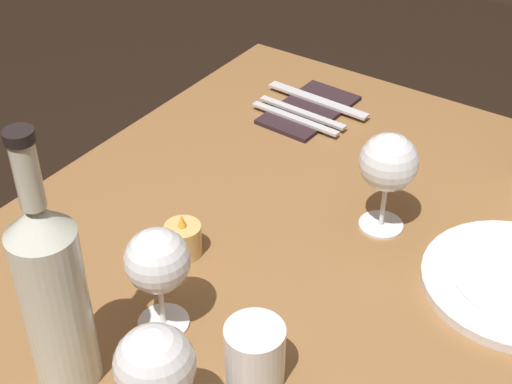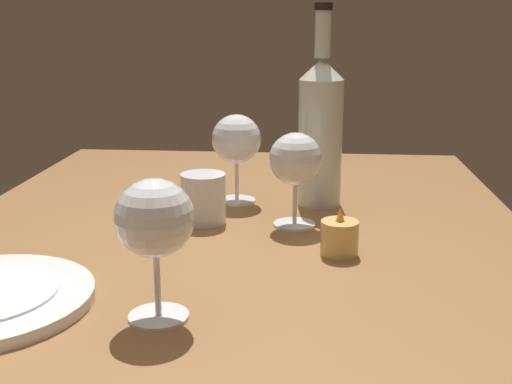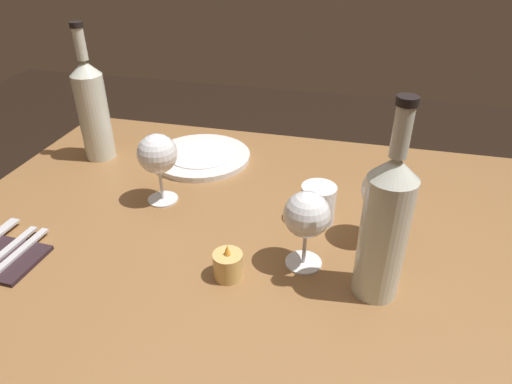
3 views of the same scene
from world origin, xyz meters
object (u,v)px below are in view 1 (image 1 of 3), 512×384
wine_glass_left (158,263)px  wine_bottle (53,293)px  water_tumbler (255,356)px  fork_inner (302,112)px  wine_glass_right (155,367)px  wine_glass_centre (388,164)px  folded_napkin (309,110)px  table_knife (318,100)px  votive_candle (183,240)px  fork_outer (295,118)px

wine_glass_left → wine_bottle: bearing=162.8°
water_tumbler → fork_inner: size_ratio=0.44×
wine_glass_right → fork_inner: wine_glass_right is taller
wine_glass_centre → wine_bottle: wine_bottle is taller
wine_glass_left → wine_bottle: (-0.12, 0.04, 0.03)m
wine_bottle → folded_napkin: bearing=7.0°
wine_bottle → fork_inner: 0.68m
wine_glass_right → fork_inner: 0.71m
table_knife → wine_glass_left: bearing=-168.3°
votive_candle → table_knife: (0.47, 0.06, -0.01)m
water_tumbler → wine_glass_centre: bearing=0.9°
folded_napkin → table_knife: 0.03m
wine_glass_right → fork_outer: wine_glass_right is taller
votive_candle → fork_outer: bearing=8.4°
wine_bottle → table_knife: 0.73m
wine_glass_centre → table_knife: wine_glass_centre is taller
fork_outer → table_knife: 0.08m
wine_glass_right → folded_napkin: 0.73m
votive_candle → table_knife: 0.47m
wine_glass_right → fork_inner: bearing=18.9°
wine_glass_left → wine_glass_centre: bearing=-22.5°
wine_glass_left → folded_napkin: bearing=12.3°
wine_glass_centre → votive_candle: 0.31m
wine_glass_right → wine_glass_centre: (0.46, -0.03, 0.00)m
fork_inner → fork_outer: same height
folded_napkin → fork_inner: fork_inner is taller
wine_glass_left → votive_candle: 0.16m
wine_glass_right → table_knife: 0.76m
wine_glass_centre → folded_napkin: bearing=49.0°
wine_bottle → folded_napkin: wine_bottle is taller
water_tumbler → table_knife: size_ratio=0.37×
wine_glass_left → water_tumbler: size_ratio=1.86×
water_tumbler → wine_glass_right: bearing=162.3°
wine_glass_left → water_tumbler: (-0.01, -0.14, -0.07)m
votive_candle → wine_glass_right: bearing=-145.8°
wine_bottle → votive_candle: (0.25, 0.03, -0.11)m
wine_glass_left → fork_outer: 0.53m
folded_napkin → fork_inner: 0.03m
fork_inner → wine_glass_centre: bearing=-127.7°
wine_glass_left → fork_inner: bearing=12.8°
table_knife → folded_napkin: bearing=180.0°
wine_bottle → folded_napkin: size_ratio=1.73×
wine_bottle → water_tumbler: wine_bottle is taller
wine_glass_left → wine_glass_centre: (0.33, -0.14, 0.01)m
wine_glass_right → fork_outer: (0.64, 0.23, -0.10)m
wine_glass_centre → wine_glass_left: bearing=157.5°
wine_glass_centre → water_tumbler: (-0.34, -0.01, -0.07)m
wine_glass_right → table_knife: (0.72, 0.23, -0.10)m
wine_glass_right → fork_outer: size_ratio=0.86×
wine_bottle → water_tumbler: (0.12, -0.18, -0.10)m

